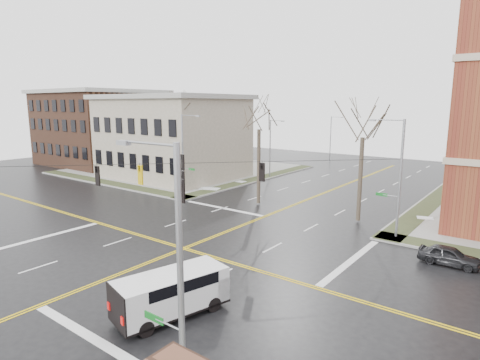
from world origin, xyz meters
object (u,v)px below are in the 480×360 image
Objects in this scene: signal_pole_ne at (398,175)px; streetlight_north_a at (271,146)px; tree_nw_far at (178,115)px; cargo_van at (176,290)px; tree_nw_near at (259,124)px; signal_pole_nw at (184,153)px; streetlight_north_b at (331,137)px; parked_car_a at (449,256)px; tree_ne at (363,132)px; signal_pole_se at (176,280)px.

streetlight_north_a is at bearing 143.10° from signal_pole_ne.
streetlight_north_a is at bearing 75.42° from tree_nw_far.
tree_nw_near is at bearing 129.19° from cargo_van.
signal_pole_ne is at bearing 89.31° from cargo_van.
signal_pole_ne is 22.64m from signal_pole_nw.
tree_nw_far reaches higher than signal_pole_nw.
streetlight_north_b reaches higher than parked_car_a.
tree_nw_near is at bearing -179.46° from tree_ne.
tree_nw_far is 21.91m from tree_ne.
tree_nw_far is (-3.72, -34.29, 4.47)m from streetlight_north_b.
tree_nw_far reaches higher than streetlight_north_a.
streetlight_north_a is 2.18× the size of parked_car_a.
signal_pole_nw is 0.82× the size of tree_ne.
signal_pole_nw is 5.48m from tree_nw_far.
parked_car_a is 12.47m from tree_ne.
tree_ne is at bearing 98.48° from signal_pole_se.
tree_nw_far reaches higher than streetlight_north_b.
signal_pole_se is at bearing -60.91° from streetlight_north_a.
tree_nw_far reaches higher than tree_ne.
signal_pole_nw is 32.28m from signal_pole_se.
signal_pole_ne reaches higher than streetlight_north_a.
cargo_van is at bearing -64.14° from streetlight_north_a.
cargo_van is at bearing -46.17° from signal_pole_nw.
signal_pole_nw is at bearing 134.55° from signal_pole_se.
streetlight_north_b is (0.00, 20.00, 0.00)m from streetlight_north_a.
parked_car_a is at bearing 77.24° from signal_pole_se.
signal_pole_nw is at bearing -92.32° from streetlight_north_a.
parked_car_a is at bearing -36.79° from signal_pole_ne.
signal_pole_nw is 19.24m from tree_ne.
signal_pole_ne is 19.30m from cargo_van.
tree_nw_near is at bearing 72.92° from parked_car_a.
tree_nw_far is (-20.56, 20.45, 7.68)m from cargo_van.
signal_pole_nw is 2.45× the size of parked_car_a.
signal_pole_se is 29.38m from tree_nw_near.
tree_nw_near is at bearing 0.98° from tree_nw_far.
cargo_van reaches higher than parked_car_a.
streetlight_north_b is 0.65× the size of tree_nw_far.
tree_nw_near is (11.30, 0.19, -0.69)m from tree_nw_far.
signal_pole_ne reaches higher than cargo_van.
streetlight_north_a is 23.20m from tree_ne.
tree_ne is at bearing -37.61° from streetlight_north_a.
signal_pole_nw is 0.73× the size of tree_nw_far.
cargo_van is 0.48× the size of tree_nw_far.
parked_car_a is (4.45, 19.67, -4.32)m from signal_pole_se.
signal_pole_se is (22.64, -23.00, 0.00)m from signal_pole_nw.
signal_pole_se reaches higher than parked_car_a.
streetlight_north_b is (-21.97, 59.50, -0.48)m from signal_pole_se.
signal_pole_ne is 14.96m from tree_nw_near.
signal_pole_ne is at bearing -4.92° from tree_nw_far.
streetlight_north_b is at bearing 110.27° from signal_pole_se.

